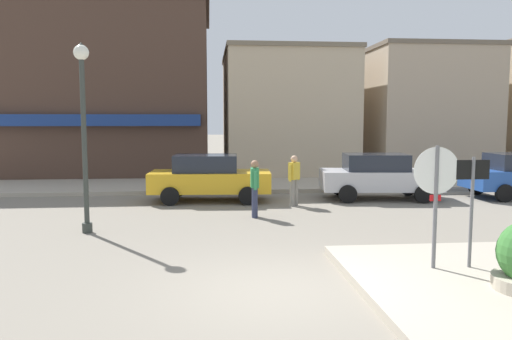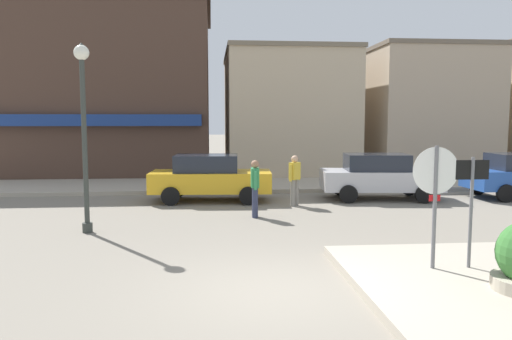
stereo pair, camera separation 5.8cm
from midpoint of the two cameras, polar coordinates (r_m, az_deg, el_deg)
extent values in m
plane|color=gray|center=(8.25, 3.45, -13.68)|extent=(160.00, 160.00, 0.00)
cube|color=#A89E8C|center=(20.34, -1.76, -1.71)|extent=(80.00, 4.00, 0.15)
cylinder|color=slate|center=(9.22, 19.90, -4.53)|extent=(0.07, 0.07, 2.30)
cylinder|color=red|center=(9.14, 20.00, -0.06)|extent=(0.76, 0.01, 0.76)
cylinder|color=white|center=(9.13, 20.04, -0.07)|extent=(0.82, 0.01, 0.82)
cube|color=red|center=(9.20, 19.91, -3.04)|extent=(0.20, 0.01, 0.11)
cylinder|color=slate|center=(9.53, 23.49, -4.95)|extent=(0.06, 0.06, 2.10)
cube|color=black|center=(9.42, 23.66, 0.03)|extent=(0.60, 0.01, 0.34)
cube|color=white|center=(9.43, 23.64, 0.03)|extent=(0.54, 0.01, 0.29)
cube|color=black|center=(9.43, 23.62, 0.04)|extent=(0.34, 0.01, 0.08)
cylinder|color=#333833|center=(12.63, -18.87, 2.57)|extent=(0.12, 0.12, 4.20)
cylinder|color=#333833|center=(12.88, -18.58, -6.26)|extent=(0.24, 0.24, 0.24)
sphere|color=white|center=(12.70, -19.21, 12.56)|extent=(0.36, 0.36, 0.36)
cone|color=#333833|center=(12.72, -19.23, 13.20)|extent=(0.32, 0.32, 0.18)
cube|color=gold|center=(16.81, -5.07, -1.29)|extent=(4.09, 1.92, 0.66)
cube|color=#1E232D|center=(16.75, -5.60, 0.78)|extent=(2.16, 1.51, 0.56)
cylinder|color=black|center=(17.67, -0.89, -2.12)|extent=(0.61, 0.21, 0.60)
cylinder|color=black|center=(15.99, -0.78, -2.97)|extent=(0.61, 0.21, 0.60)
cylinder|color=black|center=(17.81, -8.90, -2.13)|extent=(0.61, 0.21, 0.60)
cylinder|color=black|center=(16.14, -9.63, -2.97)|extent=(0.61, 0.21, 0.60)
cube|color=#B7B7BC|center=(17.66, 14.12, -1.10)|extent=(4.15, 2.10, 0.66)
cube|color=#1E232D|center=(17.57, 13.70, 0.88)|extent=(2.21, 1.60, 0.56)
cylinder|color=black|center=(18.84, 17.17, -1.89)|extent=(0.62, 0.24, 0.60)
cylinder|color=black|center=(17.24, 18.77, -2.64)|extent=(0.62, 0.24, 0.60)
cylinder|color=black|center=(18.30, 9.70, -1.93)|extent=(0.62, 0.24, 0.60)
cylinder|color=black|center=(16.64, 10.61, -2.73)|extent=(0.62, 0.24, 0.60)
cylinder|color=black|center=(19.93, 24.10, -1.73)|extent=(0.60, 0.19, 0.60)
cylinder|color=black|center=(18.49, 26.72, -2.40)|extent=(0.60, 0.19, 0.60)
cylinder|color=gray|center=(15.95, 4.70, -2.56)|extent=(0.16, 0.16, 0.85)
cylinder|color=gray|center=(15.80, 4.35, -2.64)|extent=(0.16, 0.16, 0.85)
cube|color=gold|center=(15.79, 4.54, -0.10)|extent=(0.41, 0.41, 0.54)
sphere|color=tan|center=(15.75, 4.56, 1.27)|extent=(0.22, 0.22, 0.22)
cylinder|color=gold|center=(15.99, 4.99, -0.21)|extent=(0.13, 0.13, 0.52)
cylinder|color=gold|center=(15.60, 4.08, -0.35)|extent=(0.13, 0.13, 0.52)
cylinder|color=#2D334C|center=(13.93, 0.02, -3.77)|extent=(0.16, 0.16, 0.85)
cylinder|color=#2D334C|center=(14.11, -0.02, -3.65)|extent=(0.16, 0.16, 0.85)
cube|color=#338C51|center=(13.92, 0.00, -0.89)|extent=(0.23, 0.37, 0.54)
sphere|color=#9E7051|center=(13.88, 0.00, 0.67)|extent=(0.22, 0.22, 0.22)
cylinder|color=#338C51|center=(13.70, 0.06, -1.21)|extent=(0.09, 0.09, 0.52)
cylinder|color=#338C51|center=(14.15, -0.06, -0.98)|extent=(0.09, 0.09, 0.52)
cube|color=#473328|center=(26.70, -17.40, 8.30)|extent=(10.96, 7.88, 8.02)
cube|color=navy|center=(22.68, -19.49, 5.39)|extent=(10.42, 0.40, 0.50)
cube|color=#2E211A|center=(27.20, -17.68, 17.02)|extent=(11.29, 8.12, 0.24)
cube|color=tan|center=(25.99, 3.38, 6.28)|extent=(6.01, 7.90, 5.90)
cube|color=#716452|center=(26.19, 3.43, 12.96)|extent=(6.13, 8.06, 0.20)
cube|color=tan|center=(26.62, 18.75, 6.17)|extent=(5.68, 5.31, 6.08)
cube|color=#685B4C|center=(26.84, 18.98, 12.88)|extent=(5.79, 5.41, 0.20)
camera|label=1|loc=(0.03, -89.87, 0.01)|focal=35.00mm
camera|label=2|loc=(0.03, 90.13, -0.01)|focal=35.00mm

